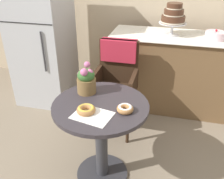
{
  "coord_description": "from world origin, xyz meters",
  "views": [
    {
      "loc": [
        0.46,
        -1.47,
        1.69
      ],
      "look_at": [
        0.05,
        0.15,
        0.77
      ],
      "focal_mm": 39.53,
      "sensor_mm": 36.0,
      "label": 1
    }
  ],
  "objects": [
    {
      "name": "paper_napkin",
      "position": [
        -0.01,
        -0.15,
        0.72
      ],
      "size": [
        0.3,
        0.25,
        0.0
      ],
      "primitive_type": "cube",
      "rotation": [
        0.0,
        0.0,
        -0.2
      ],
      "color": "white",
      "rests_on": "cafe_table"
    },
    {
      "name": "display_counter",
      "position": [
        0.55,
        1.3,
        0.45
      ],
      "size": [
        1.56,
        0.62,
        0.9
      ],
      "color": "brown",
      "rests_on": "ground"
    },
    {
      "name": "ground_plane",
      "position": [
        0.0,
        0.0,
        0.0
      ],
      "size": [
        8.0,
        8.0,
        0.0
      ],
      "primitive_type": "plane",
      "color": "gray"
    },
    {
      "name": "refrigerator",
      "position": [
        -1.05,
        1.1,
        0.85
      ],
      "size": [
        0.64,
        0.63,
        1.7
      ],
      "color": "#B7BABF",
      "rests_on": "ground"
    },
    {
      "name": "round_layer_cake",
      "position": [
        0.89,
        1.25,
        0.94
      ],
      "size": [
        0.21,
        0.21,
        0.11
      ],
      "color": "silver",
      "rests_on": "display_counter"
    },
    {
      "name": "tiered_cake_stand",
      "position": [
        0.44,
        1.3,
        1.11
      ],
      "size": [
        0.3,
        0.3,
        0.34
      ],
      "color": "silver",
      "rests_on": "display_counter"
    },
    {
      "name": "donut_mid",
      "position": [
        -0.07,
        -0.13,
        0.74
      ],
      "size": [
        0.13,
        0.13,
        0.04
      ],
      "color": "#AD7542",
      "rests_on": "cafe_table"
    },
    {
      "name": "cafe_table",
      "position": [
        0.0,
        0.0,
        0.51
      ],
      "size": [
        0.72,
        0.72,
        0.72
      ],
      "color": "#332D33",
      "rests_on": "ground"
    },
    {
      "name": "flower_vase",
      "position": [
        -0.16,
        0.15,
        0.83
      ],
      "size": [
        0.15,
        0.16,
        0.24
      ],
      "color": "brown",
      "rests_on": "cafe_table"
    },
    {
      "name": "donut_front",
      "position": [
        0.19,
        -0.05,
        0.74
      ],
      "size": [
        0.12,
        0.12,
        0.04
      ],
      "color": "#AD7542",
      "rests_on": "cafe_table"
    },
    {
      "name": "wicker_chair",
      "position": [
        -0.05,
        0.74,
        0.64
      ],
      "size": [
        0.42,
        0.45,
        0.95
      ],
      "rotation": [
        0.0,
        0.0,
        -0.06
      ],
      "color": "#332114",
      "rests_on": "ground"
    }
  ]
}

